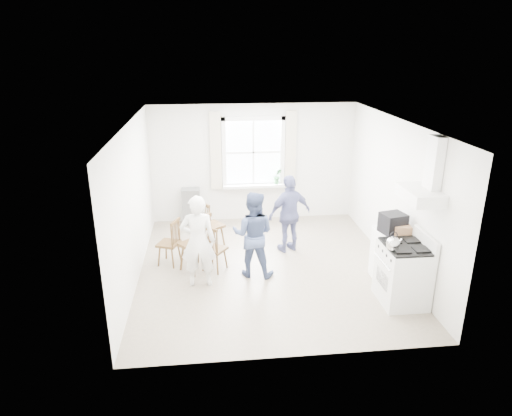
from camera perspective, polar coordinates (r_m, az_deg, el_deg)
The scene contains 17 objects.
room_shell at distance 7.76m, azimuth 1.53°, elevation 1.14°, with size 4.62×5.12×2.64m.
window_assembly at distance 10.05m, azimuth -0.32°, elevation 6.45°, with size 1.88×0.24×1.70m.
range_hood at distance 6.94m, azimuth 20.37°, elevation 2.81°, with size 0.45×0.76×0.94m.
shelf_unit at distance 10.20m, azimuth -8.09°, elevation 0.22°, with size 0.40×0.30×0.80m, color slate.
gas_stove at distance 7.38m, azimuth 17.93°, elevation -7.78°, with size 0.68×0.76×1.12m.
kettle at distance 6.96m, azimuth 16.75°, elevation -4.26°, with size 0.20×0.20×0.28m.
low_cabinet at distance 7.99m, azimuth 16.40°, elevation -5.69°, with size 0.50×0.55×0.90m, color white.
stereo_stack at distance 7.67m, azimuth 16.74°, elevation -1.82°, with size 0.43×0.40×0.33m.
cardboard_box at distance 7.62m, azimuth 17.80°, elevation -2.73°, with size 0.26×0.19×0.17m, color #996F4A.
windsor_chair_a at distance 7.90m, azimuth -7.14°, elevation -3.62°, with size 0.64×0.63×1.09m.
windsor_chair_b at distance 7.94m, azimuth -5.61°, elevation -4.50°, with size 0.50×0.50×0.86m.
windsor_chair_c at distance 8.29m, azimuth -10.35°, elevation -3.61°, with size 0.47×0.47×0.87m.
person_left at distance 7.43m, azimuth -7.26°, elevation -4.16°, with size 0.57×0.57×1.56m, color white.
person_mid at distance 7.72m, azimuth -0.37°, elevation -3.31°, with size 0.73×0.73×1.50m, color #3E4D74.
person_right at distance 8.66m, azimuth 4.22°, elevation -0.73°, with size 0.88×0.88×1.51m, color navy.
potted_plant at distance 10.14m, azimuth 2.69°, elevation 3.99°, with size 0.19×0.19×0.35m, color #2E6837.
windsor_chair_d at distance 8.88m, azimuth -6.11°, elevation -1.45°, with size 0.55×0.55×0.95m.
Camera 1 is at (-0.99, -7.28, 3.78)m, focal length 32.00 mm.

